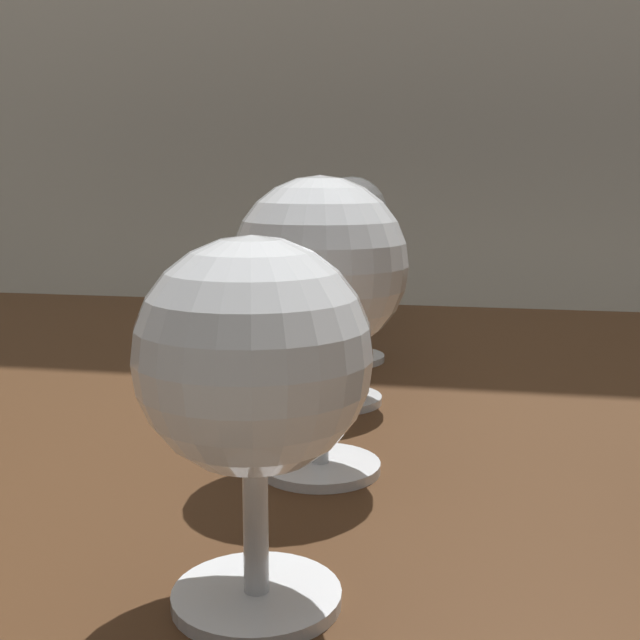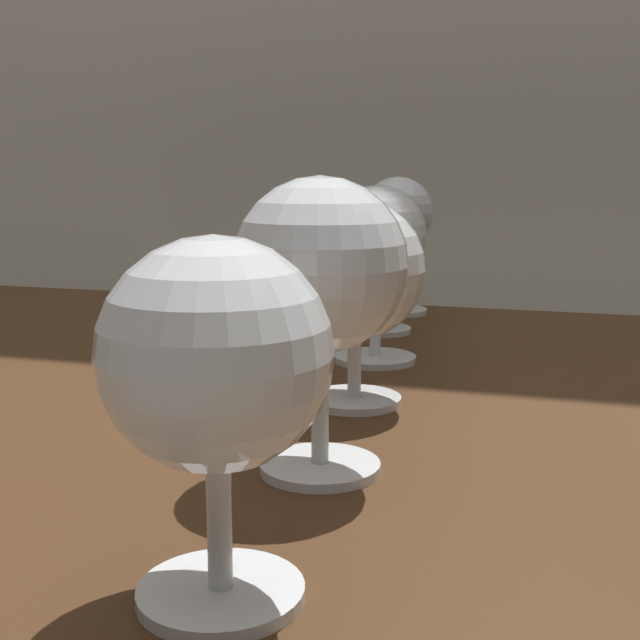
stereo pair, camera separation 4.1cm
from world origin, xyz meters
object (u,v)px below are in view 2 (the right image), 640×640
wine_glass_empty (397,218)px  wine_glass_rose (355,272)px  wine_glass_amber (376,242)px  wine_glass_white (383,237)px  wine_glass_pinot (216,362)px  wine_glass_cabernet (320,273)px

wine_glass_empty → wine_glass_rose: bearing=-82.9°
wine_glass_rose → wine_glass_amber: 0.12m
wine_glass_white → wine_glass_pinot: bearing=-84.0°
wine_glass_rose → wine_glass_white: 0.25m
wine_glass_pinot → wine_glass_rose: bearing=93.8°
wine_glass_amber → wine_glass_empty: (-0.03, 0.23, 0.01)m
wine_glass_pinot → wine_glass_rose: 0.26m
wine_glass_rose → wine_glass_empty: 0.36m
wine_glass_pinot → wine_glass_white: 0.51m
wine_glass_rose → wine_glass_empty: bearing=97.1°
wine_glass_white → wine_glass_empty: wine_glass_empty is taller
wine_glass_white → wine_glass_cabernet: bearing=-82.3°
wine_glass_amber → wine_glass_pinot: bearing=-85.3°
wine_glass_pinot → wine_glass_amber: bearing=94.7°
wine_glass_white → wine_glass_empty: size_ratio=0.90×
wine_glass_cabernet → wine_glass_empty: wine_glass_cabernet is taller
wine_glass_cabernet → wine_glass_amber: wine_glass_cabernet is taller
wine_glass_empty → wine_glass_white: bearing=-85.6°
wine_glass_rose → wine_glass_amber: wine_glass_amber is taller
wine_glass_white → wine_glass_empty: 0.11m
wine_glass_pinot → wine_glass_amber: 0.38m
wine_glass_rose → wine_glass_pinot: bearing=-86.2°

